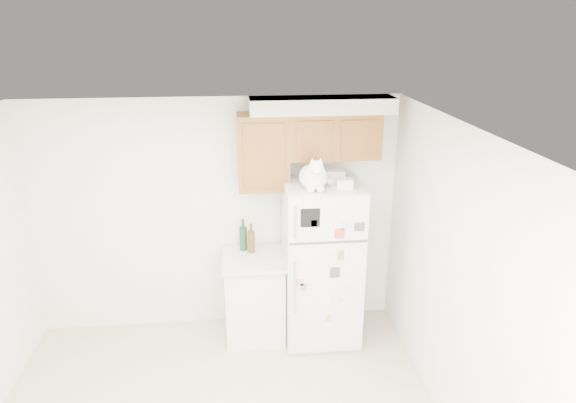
{
  "coord_description": "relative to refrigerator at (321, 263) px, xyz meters",
  "views": [
    {
      "loc": [
        0.22,
        -3.07,
        3.22
      ],
      "look_at": [
        0.72,
        1.55,
        1.55
      ],
      "focal_mm": 32.0,
      "sensor_mm": 36.0,
      "label": 1
    }
  ],
  "objects": [
    {
      "name": "bottle_green",
      "position": [
        -0.79,
        0.25,
        0.24
      ],
      "size": [
        0.08,
        0.08,
        0.34
      ],
      "primitive_type": null,
      "color": "#19381E",
      "rests_on": "base_counter"
    },
    {
      "name": "refrigerator",
      "position": [
        0.0,
        0.0,
        0.0
      ],
      "size": [
        0.76,
        0.78,
        1.7
      ],
      "color": "white",
      "rests_on": "ground_plane"
    },
    {
      "name": "bottle_amber",
      "position": [
        -0.71,
        0.18,
        0.23
      ],
      "size": [
        0.07,
        0.07,
        0.32
      ],
      "primitive_type": null,
      "color": "#593814",
      "rests_on": "base_counter"
    },
    {
      "name": "storage_box_back",
      "position": [
        0.14,
        0.11,
        0.9
      ],
      "size": [
        0.2,
        0.16,
        0.1
      ],
      "primitive_type": "cube",
      "rotation": [
        0.0,
        0.0,
        -0.17
      ],
      "color": "white",
      "rests_on": "refrigerator"
    },
    {
      "name": "room_shell",
      "position": [
        -0.94,
        -1.36,
        0.82
      ],
      "size": [
        3.84,
        4.04,
        2.52
      ],
      "color": "white",
      "rests_on": "ground_plane"
    },
    {
      "name": "cat",
      "position": [
        -0.11,
        -0.15,
        0.98
      ],
      "size": [
        0.33,
        0.49,
        0.34
      ],
      "color": "white",
      "rests_on": "refrigerator"
    },
    {
      "name": "storage_box_front",
      "position": [
        0.18,
        -0.16,
        0.89
      ],
      "size": [
        0.16,
        0.12,
        0.09
      ],
      "primitive_type": "cube",
      "rotation": [
        0.0,
        0.0,
        -0.09
      ],
      "color": "white",
      "rests_on": "refrigerator"
    },
    {
      "name": "base_counter",
      "position": [
        -0.69,
        0.07,
        -0.39
      ],
      "size": [
        0.64,
        0.64,
        0.92
      ],
      "color": "white",
      "rests_on": "ground_plane"
    }
  ]
}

